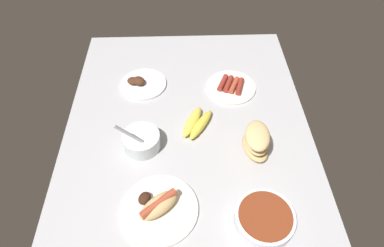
% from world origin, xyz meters
% --- Properties ---
extents(ground_plane, '(1.20, 0.90, 0.03)m').
position_xyz_m(ground_plane, '(0.00, 0.00, -0.01)').
color(ground_plane, '#B2B2B7').
extents(bread_stack, '(0.15, 0.10, 0.11)m').
position_xyz_m(bread_stack, '(0.10, 0.23, 0.05)').
color(bread_stack, tan).
rests_on(bread_stack, ground_plane).
extents(banana_bunch, '(0.17, 0.14, 0.03)m').
position_xyz_m(banana_bunch, '(-0.02, 0.03, 0.02)').
color(banana_bunch, '#E5D14C').
rests_on(banana_bunch, ground_plane).
extents(plate_hotdog_assembled, '(0.24, 0.24, 0.06)m').
position_xyz_m(plate_hotdog_assembled, '(0.31, -0.09, 0.02)').
color(plate_hotdog_assembled, white).
rests_on(plate_hotdog_assembled, ground_plane).
extents(plate_grilled_meat, '(0.19, 0.19, 0.04)m').
position_xyz_m(plate_grilled_meat, '(-0.25, -0.18, 0.01)').
color(plate_grilled_meat, white).
rests_on(plate_grilled_meat, ground_plane).
extents(plate_sausages, '(0.20, 0.20, 0.03)m').
position_xyz_m(plate_sausages, '(-0.22, 0.18, 0.01)').
color(plate_sausages, white).
rests_on(plate_sausages, ground_plane).
extents(bowl_coleslaw, '(0.13, 0.14, 0.15)m').
position_xyz_m(bowl_coleslaw, '(0.06, -0.16, 0.03)').
color(bowl_coleslaw, silver).
rests_on(bowl_coleslaw, ground_plane).
extents(bowl_chili, '(0.17, 0.17, 0.05)m').
position_xyz_m(bowl_chili, '(0.36, 0.21, 0.03)').
color(bowl_chili, white).
rests_on(bowl_chili, ground_plane).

